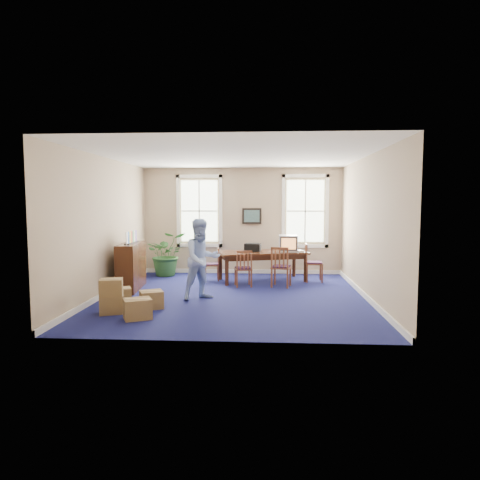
# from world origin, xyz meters

# --- Properties ---
(floor) EXTENTS (6.50, 6.50, 0.00)m
(floor) POSITION_xyz_m (0.00, 0.00, 0.00)
(floor) COLOR navy
(floor) RESTS_ON ground
(ceiling) EXTENTS (6.50, 6.50, 0.00)m
(ceiling) POSITION_xyz_m (0.00, 0.00, 3.20)
(ceiling) COLOR white
(ceiling) RESTS_ON ground
(wall_back) EXTENTS (6.50, 0.00, 6.50)m
(wall_back) POSITION_xyz_m (0.00, 3.25, 1.60)
(wall_back) COLOR tan
(wall_back) RESTS_ON ground
(wall_front) EXTENTS (6.50, 0.00, 6.50)m
(wall_front) POSITION_xyz_m (0.00, -3.25, 1.60)
(wall_front) COLOR tan
(wall_front) RESTS_ON ground
(wall_left) EXTENTS (0.00, 6.50, 6.50)m
(wall_left) POSITION_xyz_m (-3.00, 0.00, 1.60)
(wall_left) COLOR tan
(wall_left) RESTS_ON ground
(wall_right) EXTENTS (0.00, 6.50, 6.50)m
(wall_right) POSITION_xyz_m (3.00, 0.00, 1.60)
(wall_right) COLOR tan
(wall_right) RESTS_ON ground
(baseboard_back) EXTENTS (6.00, 0.04, 0.12)m
(baseboard_back) POSITION_xyz_m (0.00, 3.22, 0.06)
(baseboard_back) COLOR white
(baseboard_back) RESTS_ON ground
(baseboard_left) EXTENTS (0.04, 6.50, 0.12)m
(baseboard_left) POSITION_xyz_m (-2.97, 0.00, 0.06)
(baseboard_left) COLOR white
(baseboard_left) RESTS_ON ground
(baseboard_right) EXTENTS (0.04, 6.50, 0.12)m
(baseboard_right) POSITION_xyz_m (2.97, 0.00, 0.06)
(baseboard_right) COLOR white
(baseboard_right) RESTS_ON ground
(window_left) EXTENTS (1.40, 0.12, 2.20)m
(window_left) POSITION_xyz_m (-1.30, 3.23, 1.90)
(window_left) COLOR white
(window_left) RESTS_ON ground
(window_right) EXTENTS (1.40, 0.12, 2.20)m
(window_right) POSITION_xyz_m (1.90, 3.23, 1.90)
(window_right) COLOR white
(window_right) RESTS_ON ground
(wall_picture) EXTENTS (0.58, 0.06, 0.48)m
(wall_picture) POSITION_xyz_m (0.30, 3.20, 1.75)
(wall_picture) COLOR black
(wall_picture) RESTS_ON ground
(conference_table) EXTENTS (2.60, 1.73, 0.81)m
(conference_table) POSITION_xyz_m (0.63, 1.99, 0.41)
(conference_table) COLOR #3E1E0F
(conference_table) RESTS_ON ground
(crt_tv) EXTENTS (0.50, 0.54, 0.45)m
(crt_tv) POSITION_xyz_m (1.34, 2.04, 1.04)
(crt_tv) COLOR #B7B7BC
(crt_tv) RESTS_ON conference_table
(game_console) EXTENTS (0.21, 0.23, 0.05)m
(game_console) POSITION_xyz_m (1.66, 1.99, 0.84)
(game_console) COLOR white
(game_console) RESTS_ON conference_table
(equipment_bag) EXTENTS (0.47, 0.34, 0.22)m
(equipment_bag) POSITION_xyz_m (0.36, 2.04, 0.92)
(equipment_bag) COLOR black
(equipment_bag) RESTS_ON conference_table
(chair_near_left) EXTENTS (0.50, 0.50, 0.94)m
(chair_near_left) POSITION_xyz_m (0.15, 1.18, 0.47)
(chair_near_left) COLOR brown
(chair_near_left) RESTS_ON ground
(chair_near_right) EXTENTS (0.56, 0.56, 1.04)m
(chair_near_right) POSITION_xyz_m (1.12, 1.18, 0.52)
(chair_near_right) COLOR brown
(chair_near_right) RESTS_ON ground
(chair_end_left) EXTENTS (0.46, 0.46, 0.90)m
(chair_end_left) POSITION_xyz_m (-0.77, 1.99, 0.45)
(chair_end_left) COLOR brown
(chair_end_left) RESTS_ON ground
(chair_end_right) EXTENTS (0.47, 0.47, 1.04)m
(chair_end_right) POSITION_xyz_m (2.04, 1.99, 0.52)
(chair_end_right) COLOR brown
(chair_end_right) RESTS_ON ground
(man) EXTENTS (1.11, 1.06, 1.80)m
(man) POSITION_xyz_m (-0.69, -0.35, 0.90)
(man) COLOR #97B1E8
(man) RESTS_ON ground
(credenza) EXTENTS (0.57, 1.56, 1.20)m
(credenza) POSITION_xyz_m (-2.62, 0.66, 0.60)
(credenza) COLOR #3E1E0F
(credenza) RESTS_ON ground
(brochure_rack) EXTENTS (0.34, 0.74, 0.32)m
(brochure_rack) POSITION_xyz_m (-2.60, 0.66, 1.36)
(brochure_rack) COLOR #99999E
(brochure_rack) RESTS_ON credenza
(potted_plant) EXTENTS (1.45, 1.36, 1.30)m
(potted_plant) POSITION_xyz_m (-2.19, 2.66, 0.65)
(potted_plant) COLOR #244F20
(potted_plant) RESTS_ON ground
(cardboard_boxes) EXTENTS (1.61, 1.61, 0.71)m
(cardboard_boxes) POSITION_xyz_m (-2.09, -1.59, 0.36)
(cardboard_boxes) COLOR olive
(cardboard_boxes) RESTS_ON ground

